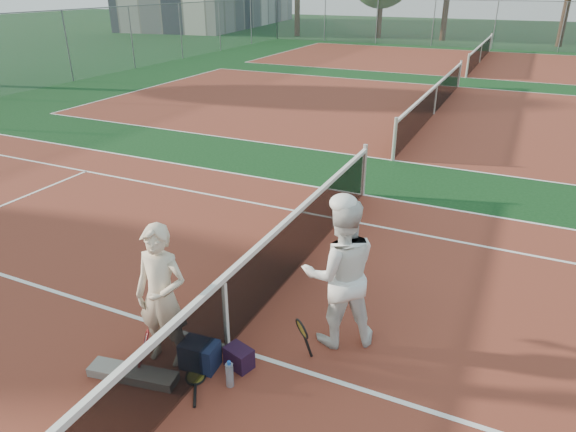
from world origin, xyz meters
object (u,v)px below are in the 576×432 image
(net_main, at_px, (226,313))
(sports_bag_navy, at_px, (200,355))
(player_a, at_px, (162,296))
(racket_spare, at_px, (196,376))
(water_bottle, at_px, (230,375))
(racket_red, at_px, (147,353))
(player_b, at_px, (340,273))
(sports_bag_purple, at_px, (239,357))
(racket_black_held, at_px, (302,340))

(net_main, height_order, sports_bag_navy, net_main)
(net_main, xyz_separation_m, player_a, (-0.53, -0.47, 0.36))
(sports_bag_navy, bearing_deg, racket_spare, -73.88)
(racket_spare, height_order, water_bottle, water_bottle)
(racket_red, height_order, racket_spare, racket_red)
(sports_bag_navy, xyz_separation_m, water_bottle, (0.48, -0.13, -0.02))
(player_b, height_order, sports_bag_purple, player_b)
(player_a, bearing_deg, sports_bag_navy, -0.83)
(sports_bag_navy, distance_m, water_bottle, 0.50)
(racket_red, bearing_deg, sports_bag_navy, 0.68)
(player_b, relative_size, racket_black_held, 3.26)
(player_b, xyz_separation_m, sports_bag_navy, (-1.27, -1.17, -0.78))
(player_b, relative_size, racket_red, 3.27)
(net_main, distance_m, water_bottle, 0.76)
(sports_bag_navy, height_order, sports_bag_purple, sports_bag_navy)
(net_main, relative_size, sports_bag_purple, 34.65)
(racket_black_held, bearing_deg, player_a, -29.58)
(player_a, bearing_deg, racket_red, -102.67)
(player_a, height_order, player_b, player_b)
(racket_spare, distance_m, sports_bag_purple, 0.53)
(racket_red, xyz_separation_m, racket_black_held, (1.49, 0.95, 0.00))
(racket_red, bearing_deg, racket_black_held, -4.02)
(player_a, xyz_separation_m, sports_bag_purple, (0.84, 0.23, -0.75))
(racket_black_held, relative_size, sports_bag_purple, 1.84)
(water_bottle, bearing_deg, sports_bag_purple, 101.69)
(player_b, distance_m, sports_bag_purple, 1.54)
(player_a, bearing_deg, racket_spare, -22.89)
(player_a, distance_m, racket_red, 0.66)
(racket_black_held, distance_m, sports_bag_purple, 0.76)
(net_main, bearing_deg, player_a, -138.61)
(net_main, distance_m, racket_spare, 0.79)
(sports_bag_purple, bearing_deg, net_main, 141.81)
(net_main, distance_m, racket_black_held, 0.96)
(player_a, height_order, racket_black_held, player_a)
(player_a, bearing_deg, net_main, 35.44)
(player_b, relative_size, sports_bag_purple, 5.99)
(racket_black_held, bearing_deg, racket_spare, -14.49)
(racket_spare, bearing_deg, water_bottle, -115.59)
(racket_red, height_order, water_bottle, racket_red)
(racket_black_held, bearing_deg, sports_bag_purple, -19.71)
(player_a, distance_m, racket_spare, 0.99)
(player_a, height_order, racket_red, player_a)
(racket_black_held, xyz_separation_m, water_bottle, (-0.55, -0.73, -0.14))
(racket_spare, height_order, sports_bag_purple, sports_bag_purple)
(racket_red, relative_size, racket_black_held, 1.00)
(sports_bag_navy, height_order, water_bottle, sports_bag_navy)
(player_a, height_order, water_bottle, player_a)
(racket_black_held, distance_m, racket_spare, 1.28)
(racket_red, bearing_deg, water_bottle, -23.26)
(water_bottle, bearing_deg, racket_spare, -172.73)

